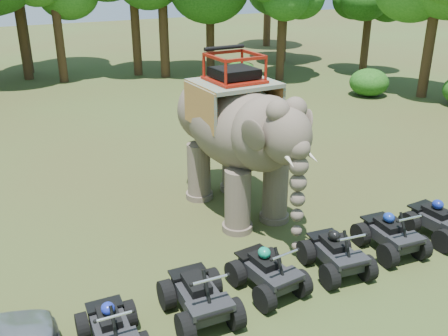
{
  "coord_description": "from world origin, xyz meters",
  "views": [
    {
      "loc": [
        -5.74,
        -9.54,
        6.95
      ],
      "look_at": [
        0.0,
        1.2,
        1.9
      ],
      "focal_mm": 40.0,
      "sensor_mm": 36.0,
      "label": 1
    }
  ],
  "objects_px": {
    "atv_0": "(111,324)",
    "atv_3": "(337,248)",
    "atv_1": "(199,290)",
    "atv_2": "(268,266)",
    "atv_4": "(391,229)",
    "atv_5": "(441,216)",
    "elephant": "(236,134)"
  },
  "relations": [
    {
      "from": "atv_1",
      "to": "atv_3",
      "type": "xyz_separation_m",
      "value": [
        3.62,
        -0.01,
        -0.04
      ]
    },
    {
      "from": "atv_2",
      "to": "atv_4",
      "type": "relative_size",
      "value": 1.0
    },
    {
      "from": "atv_0",
      "to": "atv_5",
      "type": "relative_size",
      "value": 0.92
    },
    {
      "from": "elephant",
      "to": "atv_0",
      "type": "distance_m",
      "value": 6.71
    },
    {
      "from": "atv_0",
      "to": "atv_1",
      "type": "distance_m",
      "value": 1.89
    },
    {
      "from": "atv_4",
      "to": "atv_5",
      "type": "relative_size",
      "value": 0.99
    },
    {
      "from": "atv_0",
      "to": "atv_2",
      "type": "relative_size",
      "value": 0.94
    },
    {
      "from": "atv_2",
      "to": "atv_4",
      "type": "distance_m",
      "value": 3.68
    },
    {
      "from": "elephant",
      "to": "atv_4",
      "type": "distance_m",
      "value": 4.95
    },
    {
      "from": "elephant",
      "to": "atv_0",
      "type": "height_order",
      "value": "elephant"
    },
    {
      "from": "atv_1",
      "to": "atv_5",
      "type": "relative_size",
      "value": 1.05
    },
    {
      "from": "elephant",
      "to": "atv_0",
      "type": "bearing_deg",
      "value": -141.86
    },
    {
      "from": "atv_2",
      "to": "atv_3",
      "type": "relative_size",
      "value": 1.0
    },
    {
      "from": "atv_0",
      "to": "atv_4",
      "type": "distance_m",
      "value": 7.33
    },
    {
      "from": "elephant",
      "to": "atv_5",
      "type": "bearing_deg",
      "value": -46.56
    },
    {
      "from": "atv_1",
      "to": "atv_4",
      "type": "xyz_separation_m",
      "value": [
        5.44,
        0.03,
        -0.04
      ]
    },
    {
      "from": "atv_1",
      "to": "atv_0",
      "type": "bearing_deg",
      "value": -174.53
    },
    {
      "from": "atv_3",
      "to": "elephant",
      "type": "bearing_deg",
      "value": 104.71
    },
    {
      "from": "atv_3",
      "to": "atv_5",
      "type": "distance_m",
      "value": 3.53
    },
    {
      "from": "atv_4",
      "to": "atv_5",
      "type": "distance_m",
      "value": 1.72
    },
    {
      "from": "elephant",
      "to": "atv_3",
      "type": "height_order",
      "value": "elephant"
    },
    {
      "from": "atv_1",
      "to": "atv_4",
      "type": "bearing_deg",
      "value": 4.01
    },
    {
      "from": "atv_0",
      "to": "atv_2",
      "type": "distance_m",
      "value": 3.66
    },
    {
      "from": "atv_2",
      "to": "atv_5",
      "type": "relative_size",
      "value": 0.98
    },
    {
      "from": "atv_2",
      "to": "atv_4",
      "type": "height_order",
      "value": "atv_4"
    },
    {
      "from": "atv_4",
      "to": "atv_5",
      "type": "height_order",
      "value": "atv_5"
    },
    {
      "from": "atv_3",
      "to": "atv_0",
      "type": "bearing_deg",
      "value": -171.9
    },
    {
      "from": "elephant",
      "to": "atv_2",
      "type": "bearing_deg",
      "value": -110.19
    },
    {
      "from": "atv_0",
      "to": "atv_3",
      "type": "bearing_deg",
      "value": 4.29
    },
    {
      "from": "elephant",
      "to": "atv_1",
      "type": "relative_size",
      "value": 3.11
    },
    {
      "from": "atv_3",
      "to": "atv_5",
      "type": "relative_size",
      "value": 0.98
    },
    {
      "from": "atv_0",
      "to": "atv_4",
      "type": "xyz_separation_m",
      "value": [
        7.33,
        0.08,
        0.04
      ]
    }
  ]
}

